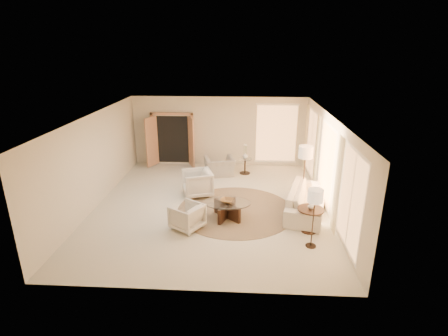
# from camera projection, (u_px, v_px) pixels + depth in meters

# --- Properties ---
(room) EXTENTS (7.04, 8.04, 2.83)m
(room) POSITION_uv_depth(u_px,v_px,m) (210.00, 163.00, 10.38)
(room) COLOR beige
(room) RESTS_ON ground
(windows_right) EXTENTS (0.10, 6.40, 2.40)m
(windows_right) POSITION_uv_depth(u_px,v_px,m) (326.00, 165.00, 10.30)
(windows_right) COLOR #FFB166
(windows_right) RESTS_ON room
(window_back_corner) EXTENTS (1.70, 0.10, 2.40)m
(window_back_corner) POSITION_uv_depth(u_px,v_px,m) (276.00, 134.00, 13.99)
(window_back_corner) COLOR #FFB166
(window_back_corner) RESTS_ON room
(curtains_right) EXTENTS (0.06, 5.20, 2.60)m
(curtains_right) POSITION_uv_depth(u_px,v_px,m) (319.00, 158.00, 11.17)
(curtains_right) COLOR beige
(curtains_right) RESTS_ON room
(french_doors) EXTENTS (1.95, 0.66, 2.16)m
(french_doors) POSITION_uv_depth(u_px,v_px,m) (172.00, 140.00, 14.19)
(french_doors) COLOR tan
(french_doors) RESTS_ON room
(area_rug) EXTENTS (3.80, 3.80, 0.01)m
(area_rug) POSITION_uv_depth(u_px,v_px,m) (236.00, 210.00, 10.53)
(area_rug) COLOR #453424
(area_rug) RESTS_ON room
(sofa) EXTENTS (1.64, 2.73, 0.75)m
(sofa) POSITION_uv_depth(u_px,v_px,m) (307.00, 200.00, 10.32)
(sofa) COLOR beige
(sofa) RESTS_ON room
(armchair_left) EXTENTS (1.09, 1.12, 0.93)m
(armchair_left) POSITION_uv_depth(u_px,v_px,m) (197.00, 182.00, 11.44)
(armchair_left) COLOR beige
(armchair_left) RESTS_ON room
(armchair_right) EXTENTS (1.00, 1.01, 0.77)m
(armchair_right) POSITION_uv_depth(u_px,v_px,m) (187.00, 215.00, 9.37)
(armchair_right) COLOR beige
(armchair_right) RESTS_ON room
(accent_chair) EXTENTS (1.21, 0.95, 0.93)m
(accent_chair) POSITION_uv_depth(u_px,v_px,m) (219.00, 163.00, 13.24)
(accent_chair) COLOR #99958C
(accent_chair) RESTS_ON room
(coffee_table) EXTENTS (1.59, 1.59, 0.49)m
(coffee_table) POSITION_uv_depth(u_px,v_px,m) (227.00, 208.00, 9.96)
(coffee_table) COLOR black
(coffee_table) RESTS_ON room
(end_table) EXTENTS (0.69, 0.69, 0.66)m
(end_table) POSITION_uv_depth(u_px,v_px,m) (310.00, 216.00, 9.20)
(end_table) COLOR black
(end_table) RESTS_ON room
(side_table) EXTENTS (0.53, 0.53, 0.61)m
(side_table) POSITION_uv_depth(u_px,v_px,m) (245.00, 164.00, 13.43)
(side_table) COLOR black
(side_table) RESTS_ON room
(floor_lamp_near) EXTENTS (0.44, 0.44, 1.80)m
(floor_lamp_near) POSITION_uv_depth(u_px,v_px,m) (306.00, 155.00, 10.69)
(floor_lamp_near) COLOR black
(floor_lamp_near) RESTS_ON room
(floor_lamp_far) EXTENTS (0.37, 0.37, 1.52)m
(floor_lamp_far) POSITION_uv_depth(u_px,v_px,m) (315.00, 198.00, 8.21)
(floor_lamp_far) COLOR black
(floor_lamp_far) RESTS_ON room
(bowl) EXTENTS (0.48, 0.48, 0.09)m
(bowl) POSITION_uv_depth(u_px,v_px,m) (227.00, 201.00, 9.88)
(bowl) COLOR brown
(bowl) RESTS_ON coffee_table
(end_vase) EXTENTS (0.17, 0.17, 0.18)m
(end_vase) POSITION_uv_depth(u_px,v_px,m) (311.00, 206.00, 9.11)
(end_vase) COLOR silver
(end_vase) RESTS_ON end_table
(side_vase) EXTENTS (0.27, 0.27, 0.22)m
(side_vase) POSITION_uv_depth(u_px,v_px,m) (245.00, 156.00, 13.32)
(side_vase) COLOR silver
(side_vase) RESTS_ON side_table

